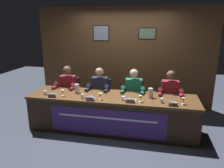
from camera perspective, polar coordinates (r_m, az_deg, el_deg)
ground_plane at (r=4.65m, az=-0.00°, el=-11.85°), size 12.00×12.00×0.00m
wall_back_panelled at (r=5.69m, az=3.15°, el=7.05°), size 4.63×0.14×2.60m
conference_table at (r=4.33m, az=-0.33°, el=-6.52°), size 3.43×0.88×0.74m
chair_far_left at (r=5.36m, az=-10.99°, el=-3.28°), size 0.44×0.44×0.90m
panelist_far_left at (r=5.11m, az=-12.00°, el=-1.04°), size 0.51×0.48×1.23m
nameplate_far_left at (r=4.44m, az=-15.77°, el=-2.89°), size 0.18×0.06×0.08m
juice_glass_far_left at (r=4.45m, az=-13.09°, el=-2.05°), size 0.06×0.06×0.12m
water_cup_far_left at (r=4.63m, az=-17.47°, el=-2.29°), size 0.06×0.06×0.08m
chair_center_left at (r=5.12m, az=-2.86°, el=-3.91°), size 0.44×0.44×0.90m
panelist_center_left at (r=4.85m, az=-3.50°, el=-1.60°), size 0.51×0.48×1.23m
nameplate_center_left at (r=4.11m, az=-5.90°, el=-3.86°), size 0.18×0.06×0.08m
juice_glass_center_left at (r=4.14m, az=-3.15°, el=-2.99°), size 0.06×0.06×0.12m
water_cup_center_left at (r=4.24m, az=-7.92°, el=-3.34°), size 0.06×0.06×0.08m
chair_center_right at (r=4.99m, az=5.89°, el=-4.51°), size 0.44×0.44×0.90m
panelist_center_right at (r=4.71m, az=5.72°, el=-2.16°), size 0.51×0.48×1.23m
nameplate_center_right at (r=3.99m, az=4.91°, el=-4.43°), size 0.18×0.06×0.08m
juice_glass_center_right at (r=4.04m, az=7.64°, el=-3.57°), size 0.06×0.06×0.12m
water_cup_center_right at (r=4.08m, az=3.03°, el=-3.96°), size 0.06×0.06×0.08m
chair_far_right at (r=4.98m, az=14.90°, el=-5.01°), size 0.44×0.44×0.90m
panelist_far_right at (r=4.70m, az=15.25°, el=-2.69°), size 0.51×0.48×1.23m
nameplate_far_right at (r=3.97m, az=16.09°, el=-5.11°), size 0.17×0.06×0.08m
juice_glass_far_right at (r=4.09m, az=18.54°, el=-4.02°), size 0.06×0.06×0.12m
water_cup_far_right at (r=4.08m, az=13.20°, el=-4.39°), size 0.06×0.06×0.08m
water_pitcher_left_side at (r=4.58m, az=-9.36°, el=-1.21°), size 0.15×0.10×0.21m
water_pitcher_right_side at (r=4.30m, az=10.29°, el=-2.35°), size 0.15×0.10×0.21m
document_stack_center_right at (r=4.10m, az=4.95°, el=-4.36°), size 0.23×0.19×0.01m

